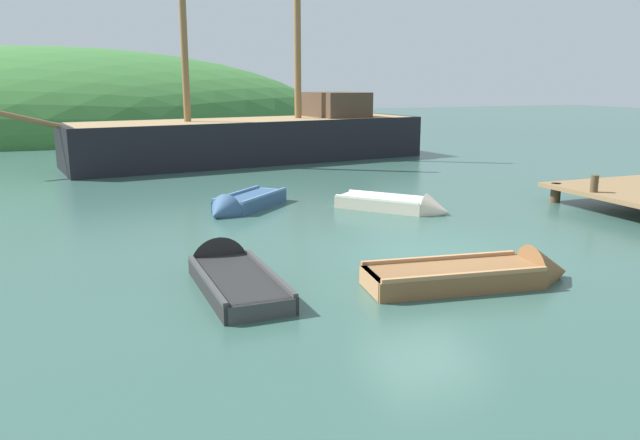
{
  "coord_description": "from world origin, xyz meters",
  "views": [
    {
      "loc": [
        -6.57,
        -10.67,
        3.44
      ],
      "look_at": [
        -1.45,
        2.27,
        0.33
      ],
      "focal_mm": 35.26,
      "sensor_mm": 36.0,
      "label": 1
    }
  ],
  "objects_px": {
    "sailing_ship": "(254,146)",
    "rowboat_near_dock": "(242,206)",
    "rowboat_far": "(484,277)",
    "rowboat_outer_left": "(399,207)",
    "rowboat_portside": "(229,277)"
  },
  "relations": [
    {
      "from": "sailing_ship",
      "to": "rowboat_near_dock",
      "type": "bearing_deg",
      "value": 65.07
    },
    {
      "from": "sailing_ship",
      "to": "rowboat_near_dock",
      "type": "xyz_separation_m",
      "value": [
        -3.18,
        -10.0,
        -0.54
      ]
    },
    {
      "from": "rowboat_outer_left",
      "to": "rowboat_portside",
      "type": "bearing_deg",
      "value": -92.98
    },
    {
      "from": "rowboat_far",
      "to": "rowboat_portside",
      "type": "bearing_deg",
      "value": 164.58
    },
    {
      "from": "rowboat_far",
      "to": "rowboat_outer_left",
      "type": "height_order",
      "value": "rowboat_far"
    },
    {
      "from": "rowboat_far",
      "to": "rowboat_outer_left",
      "type": "xyz_separation_m",
      "value": [
        1.6,
        6.0,
        -0.01
      ]
    },
    {
      "from": "rowboat_near_dock",
      "to": "rowboat_portside",
      "type": "xyz_separation_m",
      "value": [
        -1.78,
        -5.95,
        -0.03
      ]
    },
    {
      "from": "rowboat_outer_left",
      "to": "rowboat_near_dock",
      "type": "bearing_deg",
      "value": -153.44
    },
    {
      "from": "rowboat_outer_left",
      "to": "rowboat_portside",
      "type": "height_order",
      "value": "rowboat_portside"
    },
    {
      "from": "sailing_ship",
      "to": "rowboat_portside",
      "type": "distance_m",
      "value": 16.72
    },
    {
      "from": "rowboat_near_dock",
      "to": "rowboat_far",
      "type": "relative_size",
      "value": 0.75
    },
    {
      "from": "rowboat_outer_left",
      "to": "sailing_ship",
      "type": "bearing_deg",
      "value": 143.53
    },
    {
      "from": "sailing_ship",
      "to": "rowboat_near_dock",
      "type": "relative_size",
      "value": 6.27
    },
    {
      "from": "rowboat_outer_left",
      "to": "rowboat_far",
      "type": "bearing_deg",
      "value": -54.84
    },
    {
      "from": "sailing_ship",
      "to": "rowboat_near_dock",
      "type": "distance_m",
      "value": 10.51
    }
  ]
}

